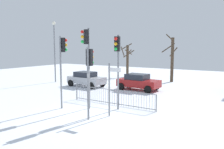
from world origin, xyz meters
TOP-DOWN VIEW (x-y plane):
  - ground_plane at (0.00, 0.00)m, footprint 60.00×60.00m
  - traffic_light_rear_right at (0.92, 1.69)m, footprint 0.35×0.57m
  - traffic_light_mid_left at (-2.27, 0.26)m, footprint 0.36×0.56m
  - traffic_light_foreground_left at (0.57, -0.66)m, footprint 0.34×0.57m
  - traffic_light_foreground_right at (-0.85, 0.94)m, footprint 0.42×0.51m
  - direction_sign_post at (1.28, 0.29)m, footprint 0.79×0.09m
  - pedestrian_guard_railing at (-0.00, 2.58)m, footprint 6.42×0.14m
  - car_red_mid at (-0.88, 8.55)m, footprint 3.87×2.07m
  - car_silver_far at (-6.12, 7.56)m, footprint 3.91×2.14m
  - street_lamp at (-10.86, 8.02)m, footprint 0.36×0.36m
  - bare_tree_left at (0.18, 15.05)m, footprint 1.68×1.93m
  - bare_tree_centre at (-6.29, 16.59)m, footprint 1.77×2.08m

SIDE VIEW (x-z plane):
  - ground_plane at x=0.00m, z-range 0.00..0.00m
  - pedestrian_guard_railing at x=0.00m, z-range 0.02..1.09m
  - car_red_mid at x=-0.88m, z-range 0.03..1.50m
  - car_silver_far at x=-6.12m, z-range 0.03..1.50m
  - direction_sign_post at x=1.28m, z-range 0.18..3.22m
  - bare_tree_centre at x=-6.29m, z-range 0.10..4.51m
  - bare_tree_left at x=0.18m, z-range -0.04..5.31m
  - traffic_light_foreground_left at x=0.57m, z-range 0.92..4.84m
  - traffic_light_mid_left at x=-2.27m, z-range 1.07..5.67m
  - traffic_light_rear_right at x=0.92m, z-range 1.08..5.74m
  - traffic_light_foreground_right at x=-0.85m, z-range 1.17..6.27m
  - street_lamp at x=-10.86m, z-range 0.75..7.44m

